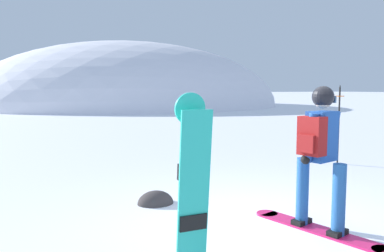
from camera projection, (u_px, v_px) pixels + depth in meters
ground_plane at (272, 231)px, 4.61m from camera, size 300.00×300.00×0.00m
ridge_peak_main at (128, 106)px, 38.10m from camera, size 29.24×26.32×12.20m
snowboarder_main at (320, 155)px, 4.52m from camera, size 0.70×1.78×1.71m
spare_snowboard at (193, 187)px, 3.34m from camera, size 0.28×0.19×1.65m
piste_marker_near at (339, 119)px, 8.65m from camera, size 0.20×0.20×1.78m
rock_dark at (156, 203)px, 5.73m from camera, size 0.54×0.45×0.37m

